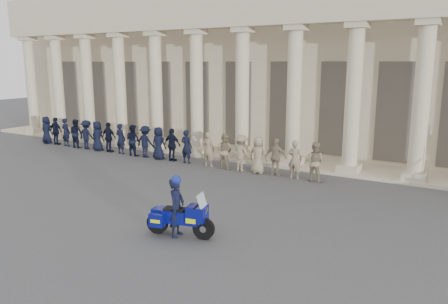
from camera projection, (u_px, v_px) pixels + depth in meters
ground at (158, 213)px, 13.87m from camera, size 90.00×90.00×0.00m
building at (317, 66)px, 25.37m from camera, size 40.00×12.50×9.00m
officer_rank at (154, 143)px, 21.63m from camera, size 17.18×0.61×1.60m
motorcycle at (181, 217)px, 11.95m from camera, size 1.97×0.99×1.28m
rider at (177, 206)px, 11.92m from camera, size 0.52×0.67×1.74m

